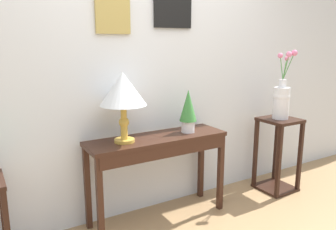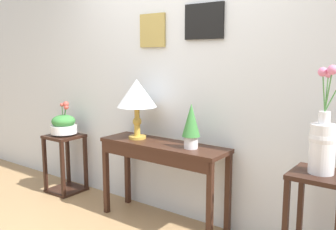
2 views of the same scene
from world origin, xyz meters
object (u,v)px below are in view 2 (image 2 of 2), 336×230
Objects in this scene: potted_plant_on_console at (191,124)px; planter_bowl_wide_left at (64,124)px; console_table at (161,156)px; pedestal_stand_left at (65,163)px; table_lamp at (137,95)px; pedestal_stand_right at (317,230)px; flower_vase_tall_right at (323,141)px.

planter_bowl_wide_left is (-1.67, -0.01, -0.19)m from potted_plant_on_console.
console_table is 1.40m from pedestal_stand_left.
table_lamp is at bearing 1.15° from planter_bowl_wide_left.
potted_plant_on_console is 0.49× the size of pedestal_stand_right.
potted_plant_on_console reaches higher than console_table.
table_lamp is 0.72× the size of pedestal_stand_right.
table_lamp is 0.64m from potted_plant_on_console.
pedestal_stand_left is (-1.37, 0.00, -0.31)m from console_table.
console_table is at bearing -177.70° from potted_plant_on_console.
table_lamp reaches higher than pedestal_stand_right.
pedestal_stand_left is 0.84× the size of pedestal_stand_right.
flower_vase_tall_right is (2.73, -0.10, 0.66)m from pedestal_stand_left.
table_lamp is at bearing 179.01° from potted_plant_on_console.
potted_plant_on_console reaches higher than pedestal_stand_right.
flower_vase_tall_right is (1.37, -0.10, 0.35)m from console_table.
console_table is 1.77× the size of flower_vase_tall_right.
potted_plant_on_console is at bearing -0.99° from table_lamp.
console_table is at bearing 175.93° from flower_vase_tall_right.
flower_vase_tall_right is at bearing -4.07° from console_table.
planter_bowl_wide_left is at bearing -179.63° from potted_plant_on_console.
table_lamp is (-0.30, 0.02, 0.52)m from console_table.
console_table is at bearing -0.06° from planter_bowl_wide_left.
planter_bowl_wide_left is 0.55× the size of flower_vase_tall_right.
flower_vase_tall_right is at bearing -2.07° from pedestal_stand_left.
pedestal_stand_right is at bearing -4.02° from console_table.
console_table is 3.21× the size of planter_bowl_wide_left.
pedestal_stand_left is at bearing 177.93° from flower_vase_tall_right.
table_lamp reaches higher than pedestal_stand_left.
flower_vase_tall_right is at bearing -54.03° from pedestal_stand_right.
pedestal_stand_right is 0.60m from flower_vase_tall_right.
pedestal_stand_left is (-1.07, -0.02, -0.84)m from table_lamp.
planter_bowl_wide_left is at bearing 179.94° from console_table.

